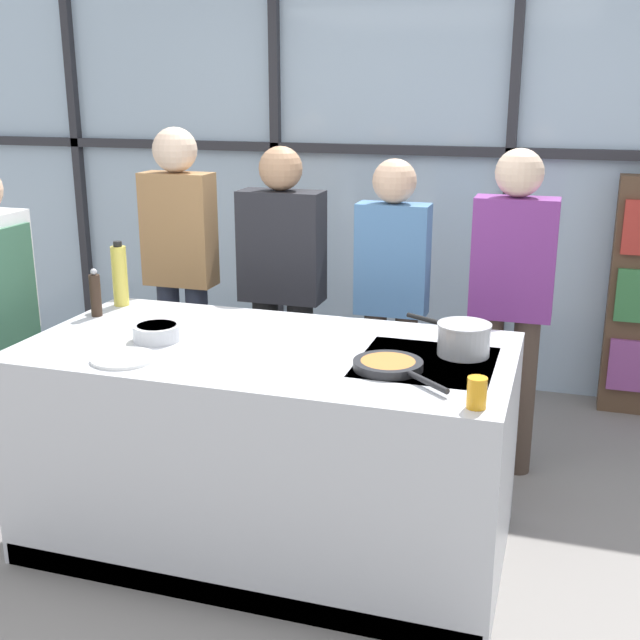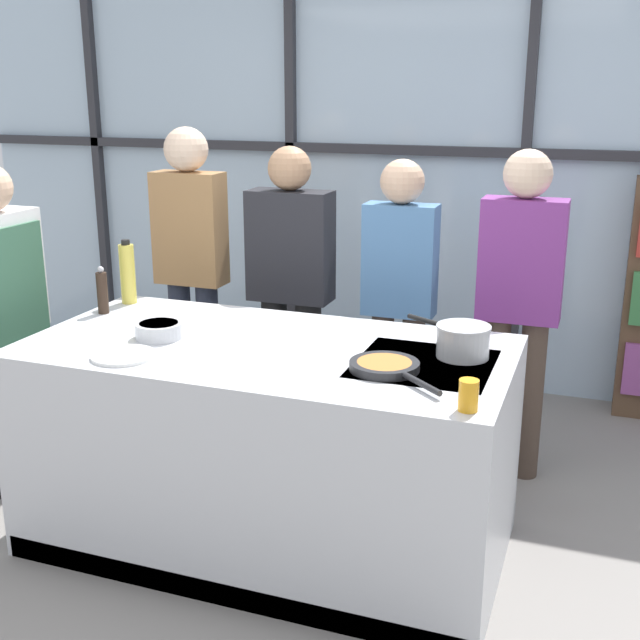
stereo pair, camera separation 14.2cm
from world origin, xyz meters
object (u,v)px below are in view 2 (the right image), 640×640
(spectator_center_left, at_px, (291,281))
(juice_glass_near, at_px, (468,395))
(mixing_bowl, at_px, (159,330))
(spectator_far_right, at_px, (519,295))
(pepper_grinder, at_px, (102,292))
(oil_bottle, at_px, (128,273))
(frying_pan, at_px, (386,366))
(white_plate, at_px, (123,356))
(spectator_center_right, at_px, (399,290))
(saucepan, at_px, (463,340))
(chef, at_px, (3,312))
(spectator_far_left, at_px, (191,258))

(spectator_center_left, xyz_separation_m, juice_glass_near, (1.21, -1.42, 0.03))
(mixing_bowl, bearing_deg, spectator_far_right, 38.24)
(mixing_bowl, distance_m, pepper_grinder, 0.52)
(oil_bottle, relative_size, juice_glass_near, 2.94)
(frying_pan, xyz_separation_m, white_plate, (-1.01, -0.21, -0.01))
(spectator_center_right, xyz_separation_m, frying_pan, (0.24, -1.14, 0.00))
(pepper_grinder, bearing_deg, saucepan, -1.80)
(saucepan, xyz_separation_m, pepper_grinder, (-1.70, 0.05, 0.03))
(chef, bearing_deg, juice_glass_near, 78.91)
(chef, xyz_separation_m, spectator_far_right, (2.28, 0.97, 0.05))
(frying_pan, bearing_deg, saucepan, 46.83)
(frying_pan, distance_m, oil_bottle, 1.54)
(white_plate, height_order, oil_bottle, oil_bottle)
(saucepan, height_order, juice_glass_near, saucepan)
(spectator_center_left, xyz_separation_m, pepper_grinder, (-0.61, -0.83, 0.08))
(spectator_center_left, distance_m, oil_bottle, 0.88)
(spectator_center_left, xyz_separation_m, frying_pan, (0.85, -1.14, -0.00))
(saucepan, xyz_separation_m, oil_bottle, (-1.69, 0.26, 0.08))
(chef, bearing_deg, mixing_bowl, 83.36)
(spectator_far_left, relative_size, spectator_center_left, 1.05)
(frying_pan, relative_size, pepper_grinder, 1.78)
(juice_glass_near, bearing_deg, spectator_center_left, 130.30)
(spectator_center_right, bearing_deg, oil_bottle, 27.64)
(frying_pan, bearing_deg, white_plate, -168.53)
(white_plate, bearing_deg, chef, 157.62)
(mixing_bowl, relative_size, oil_bottle, 0.64)
(white_plate, distance_m, mixing_bowl, 0.27)
(spectator_center_left, relative_size, spectator_far_right, 0.99)
(oil_bottle, bearing_deg, chef, -144.28)
(oil_bottle, distance_m, pepper_grinder, 0.21)
(chef, distance_m, frying_pan, 1.93)
(saucepan, bearing_deg, white_plate, -159.77)
(saucepan, bearing_deg, juice_glass_near, -77.62)
(saucepan, distance_m, juice_glass_near, 0.55)
(spectator_far_left, bearing_deg, juice_glass_near, 141.83)
(spectator_center_left, distance_m, white_plate, 1.36)
(chef, height_order, white_plate, chef)
(spectator_far_right, bearing_deg, chef, 23.09)
(spectator_far_left, distance_m, oil_bottle, 0.63)
(pepper_grinder, bearing_deg, mixing_bowl, -28.87)
(white_plate, relative_size, oil_bottle, 0.80)
(spectator_center_right, relative_size, juice_glass_near, 14.85)
(chef, relative_size, juice_glass_near, 14.96)
(oil_bottle, relative_size, pepper_grinder, 1.40)
(spectator_far_left, height_order, white_plate, spectator_far_left)
(chef, distance_m, white_plate, 0.99)
(mixing_bowl, bearing_deg, juice_glass_near, -13.98)
(spectator_far_right, xyz_separation_m, juice_glass_near, (0.00, -1.42, 0.01))
(spectator_center_left, bearing_deg, spectator_far_left, -0.00)
(saucepan, height_order, white_plate, saucepan)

